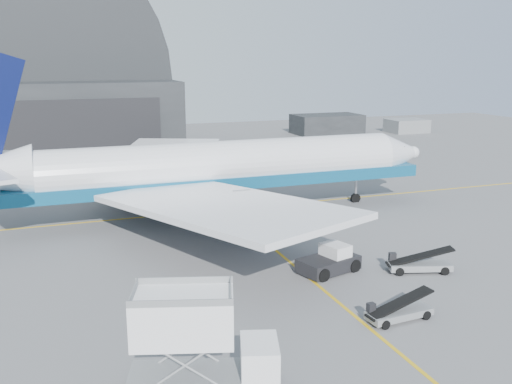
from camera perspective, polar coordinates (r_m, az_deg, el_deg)
name	(u,v)px	position (r m, az deg, el deg)	size (l,w,h in m)	color
ground	(307,276)	(42.27, 5.08, -8.37)	(200.00, 200.00, 0.00)	#565659
taxi_lines	(249,228)	(53.36, -0.66, -3.66)	(80.00, 42.12, 0.02)	gold
hangar	(13,96)	(100.80, -23.11, 8.80)	(50.00, 28.30, 28.00)	black
distant_bldg_a	(327,134)	(121.69, 7.08, 5.82)	(14.00, 8.00, 4.00)	black
distant_bldg_b	(406,132)	(126.95, 14.80, 5.79)	(8.00, 6.00, 2.80)	gray
airliner	(206,169)	(56.53, -5.01, 2.34)	(49.72, 48.21, 17.45)	white
catering_truck	(197,342)	(27.90, -5.93, -14.72)	(7.59, 4.58, 4.91)	gray
pushback_tug	(330,261)	(43.06, 7.39, -6.90)	(5.03, 3.73, 2.09)	black
belt_loader_a	(398,312)	(36.37, 14.05, -11.54)	(4.53, 1.87, 1.70)	gray
belt_loader_b	(418,264)	(44.40, 15.94, -6.97)	(5.00, 2.87, 1.87)	gray
traffic_cone	(340,260)	(44.86, 8.35, -6.79)	(0.39, 0.39, 0.57)	#E54E07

